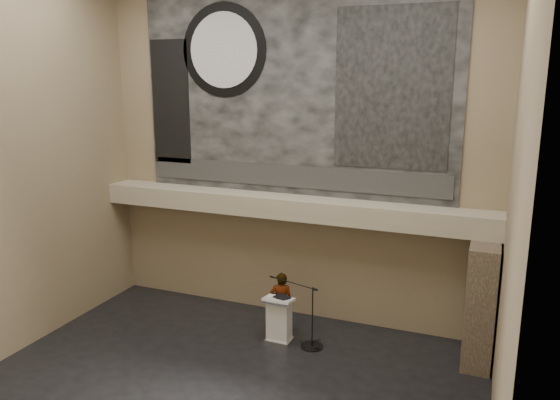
% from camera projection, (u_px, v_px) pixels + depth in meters
% --- Properties ---
extents(floor, '(10.00, 10.00, 0.00)m').
position_uv_depth(floor, '(220.00, 391.00, 10.80)').
color(floor, black).
rests_on(floor, ground).
extents(wall_back, '(10.00, 0.02, 8.50)m').
position_uv_depth(wall_back, '(292.00, 152.00, 13.46)').
color(wall_back, '#866F55').
rests_on(wall_back, floor).
extents(wall_front, '(10.00, 0.02, 8.50)m').
position_uv_depth(wall_front, '(45.00, 242.00, 6.22)').
color(wall_front, '#866F55').
rests_on(wall_front, floor).
extents(wall_left, '(0.02, 8.00, 8.50)m').
position_uv_depth(wall_left, '(8.00, 164.00, 11.66)').
color(wall_left, '#866F55').
rests_on(wall_left, floor).
extents(wall_right, '(0.02, 8.00, 8.50)m').
position_uv_depth(wall_right, '(514.00, 204.00, 8.03)').
color(wall_right, '#866F55').
rests_on(wall_right, floor).
extents(soffit, '(10.00, 0.80, 0.50)m').
position_uv_depth(soffit, '(286.00, 207.00, 13.39)').
color(soffit, tan).
rests_on(soffit, wall_back).
extents(sprinkler_left, '(0.04, 0.04, 0.06)m').
position_uv_depth(sprinkler_left, '(227.00, 212.00, 13.99)').
color(sprinkler_left, '#B2893D').
rests_on(sprinkler_left, soffit).
extents(sprinkler_right, '(0.04, 0.04, 0.06)m').
position_uv_depth(sprinkler_right, '(361.00, 226.00, 12.72)').
color(sprinkler_right, '#B2893D').
rests_on(sprinkler_right, soffit).
extents(banner, '(8.00, 0.05, 5.00)m').
position_uv_depth(banner, '(292.00, 92.00, 13.11)').
color(banner, black).
rests_on(banner, wall_back).
extents(banner_text_strip, '(7.76, 0.02, 0.55)m').
position_uv_depth(banner_text_strip, '(291.00, 176.00, 13.53)').
color(banner_text_strip, '#2A2A2A').
rests_on(banner_text_strip, banner).
extents(banner_clock_rim, '(2.30, 0.02, 2.30)m').
position_uv_depth(banner_clock_rim, '(224.00, 50.00, 13.50)').
color(banner_clock_rim, black).
rests_on(banner_clock_rim, banner).
extents(banner_clock_face, '(1.84, 0.02, 1.84)m').
position_uv_depth(banner_clock_face, '(223.00, 50.00, 13.48)').
color(banner_clock_face, silver).
rests_on(banner_clock_face, banner).
extents(banner_building_print, '(2.60, 0.02, 3.60)m').
position_uv_depth(banner_building_print, '(392.00, 89.00, 12.18)').
color(banner_building_print, black).
rests_on(banner_building_print, banner).
extents(banner_brick_print, '(1.10, 0.02, 3.20)m').
position_uv_depth(banner_brick_print, '(171.00, 102.00, 14.37)').
color(banner_brick_print, black).
rests_on(banner_brick_print, banner).
extents(stone_pier, '(0.60, 1.40, 2.70)m').
position_uv_depth(stone_pier, '(481.00, 303.00, 11.65)').
color(stone_pier, '#44372A').
rests_on(stone_pier, floor).
extents(lectern, '(0.68, 0.49, 1.13)m').
position_uv_depth(lectern, '(279.00, 320.00, 12.67)').
color(lectern, silver).
rests_on(lectern, floor).
extents(binder, '(0.41, 0.37, 0.04)m').
position_uv_depth(binder, '(282.00, 297.00, 12.53)').
color(binder, black).
rests_on(binder, lectern).
extents(papers, '(0.26, 0.33, 0.00)m').
position_uv_depth(papers, '(272.00, 297.00, 12.58)').
color(papers, white).
rests_on(papers, lectern).
extents(speaker_person, '(0.64, 0.51, 1.52)m').
position_uv_depth(speaker_person, '(281.00, 303.00, 13.11)').
color(speaker_person, white).
rests_on(speaker_person, floor).
extents(mic_stand, '(1.45, 0.62, 1.47)m').
position_uv_depth(mic_stand, '(310.00, 337.00, 12.52)').
color(mic_stand, black).
rests_on(mic_stand, floor).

